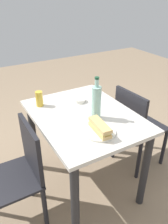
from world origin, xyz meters
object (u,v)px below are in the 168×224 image
at_px(baguette_sandwich_near, 100,127).
at_px(dining_table, 84,129).
at_px(beer_glass, 39,99).
at_px(knife_near, 105,129).
at_px(plate_near, 100,132).
at_px(water_bottle, 96,102).
at_px(olive_bowl, 80,100).
at_px(chair_far, 136,125).
at_px(chair_near, 20,172).

bearing_deg(baguette_sandwich_near, dining_table, 172.53).
xyz_separation_m(dining_table, beer_glass, (-0.31, -0.25, 0.20)).
bearing_deg(knife_near, plate_near, -82.51).
distance_m(water_bottle, olive_bowl, 0.32).
height_order(dining_table, chair_far, chair_far).
bearing_deg(chair_near, plate_near, 68.38).
height_order(chair_far, water_bottle, water_bottle).
distance_m(plate_near, knife_near, 0.05).
xyz_separation_m(chair_far, chair_near, (0.06, -1.14, 0.00)).
xyz_separation_m(knife_near, olive_bowl, (-0.48, 0.06, -0.00)).
height_order(chair_near, beer_glass, beer_glass).
bearing_deg(chair_far, chair_near, -86.74).
height_order(plate_near, baguette_sandwich_near, baguette_sandwich_near).
bearing_deg(plate_near, chair_far, 114.47).
bearing_deg(water_bottle, chair_far, 99.83).
bearing_deg(dining_table, chair_far, 89.46).
bearing_deg(baguette_sandwich_near, plate_near, 172.87).
height_order(chair_far, baguette_sandwich_near, chair_far).
xyz_separation_m(chair_near, knife_near, (0.20, 0.58, 0.30)).
bearing_deg(chair_near, dining_table, 97.04).
xyz_separation_m(plate_near, water_bottle, (-0.19, 0.09, 0.13)).
height_order(baguette_sandwich_near, olive_bowl, baguette_sandwich_near).
relative_size(baguette_sandwich_near, water_bottle, 0.67).
bearing_deg(beer_glass, knife_near, 24.42).
bearing_deg(knife_near, chair_near, -109.29).
bearing_deg(plate_near, chair_near, -111.62).
height_order(chair_near, water_bottle, water_bottle).
distance_m(chair_far, chair_near, 1.14).
height_order(water_bottle, olive_bowl, water_bottle).
distance_m(dining_table, plate_near, 0.32).
bearing_deg(olive_bowl, plate_near, -13.31).
distance_m(dining_table, chair_near, 0.59).
relative_size(chair_near, plate_near, 3.81).
bearing_deg(beer_glass, baguette_sandwich_near, 19.93).
bearing_deg(beer_glass, olive_bowl, 71.82).
distance_m(chair_far, knife_near, 0.68).
bearing_deg(chair_far, baguette_sandwich_near, -65.53).
distance_m(plate_near, baguette_sandwich_near, 0.04).
height_order(baguette_sandwich_near, knife_near, baguette_sandwich_near).
distance_m(chair_near, water_bottle, 0.75).
height_order(baguette_sandwich_near, water_bottle, water_bottle).
bearing_deg(chair_near, knife_near, 70.71).
relative_size(dining_table, water_bottle, 2.92).
relative_size(chair_far, chair_near, 1.00).
bearing_deg(baguette_sandwich_near, chair_far, 114.47).
bearing_deg(dining_table, plate_near, -7.47).
xyz_separation_m(water_bottle, olive_bowl, (-0.30, 0.03, -0.12)).
relative_size(chair_far, beer_glass, 6.53).
relative_size(baguette_sandwich_near, olive_bowl, 2.28).
xyz_separation_m(chair_far, baguette_sandwich_near, (0.28, -0.61, 0.33)).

